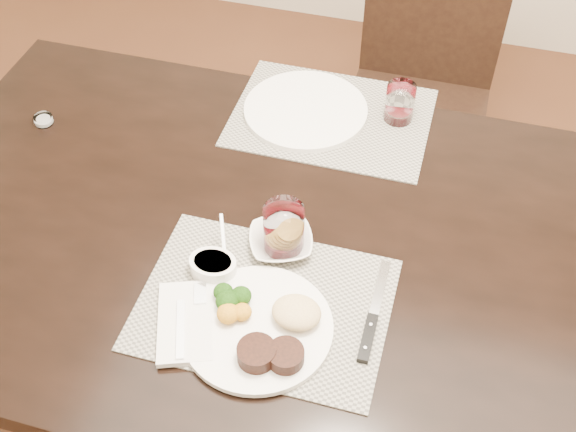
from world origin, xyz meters
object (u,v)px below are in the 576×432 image
(chair_far, at_px, (422,81))
(dinner_plate, at_px, (263,327))
(wine_glass_near, at_px, (284,231))
(cracker_bowl, at_px, (281,241))
(steak_knife, at_px, (371,326))
(far_plate, at_px, (306,110))

(chair_far, xyz_separation_m, dinner_plate, (-0.14, -1.16, 0.27))
(wine_glass_near, bearing_deg, cracker_bowl, 180.00)
(wine_glass_near, bearing_deg, dinner_plate, -84.41)
(steak_knife, distance_m, cracker_bowl, 0.25)
(steak_knife, bearing_deg, chair_far, 91.59)
(cracker_bowl, relative_size, wine_glass_near, 1.47)
(dinner_plate, xyz_separation_m, far_plate, (-0.09, 0.62, -0.01))
(cracker_bowl, bearing_deg, dinner_plate, -82.63)
(dinner_plate, xyz_separation_m, wine_glass_near, (-0.02, 0.20, 0.03))
(wine_glass_near, height_order, far_plate, wine_glass_near)
(chair_far, distance_m, wine_glass_near, 1.02)
(dinner_plate, relative_size, far_plate, 0.93)
(chair_far, distance_m, steak_knife, 1.13)
(dinner_plate, bearing_deg, wine_glass_near, 76.86)
(steak_knife, bearing_deg, far_plate, 115.28)
(steak_knife, xyz_separation_m, cracker_bowl, (-0.21, 0.14, 0.01))
(cracker_bowl, distance_m, wine_glass_near, 0.03)
(dinner_plate, bearing_deg, cracker_bowl, 78.64)
(dinner_plate, distance_m, far_plate, 0.63)
(cracker_bowl, distance_m, far_plate, 0.42)
(chair_far, height_order, far_plate, chair_far)
(steak_knife, relative_size, cracker_bowl, 1.46)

